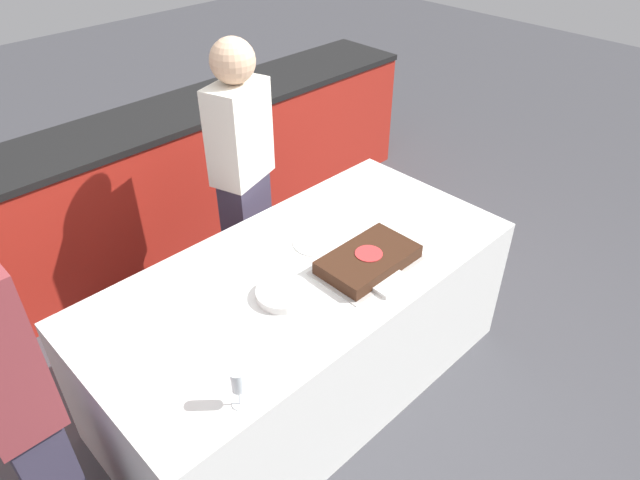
{
  "coord_description": "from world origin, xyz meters",
  "views": [
    {
      "loc": [
        -1.34,
        -1.49,
        2.35
      ],
      "look_at": [
        0.11,
        0.0,
        0.85
      ],
      "focal_mm": 32.0,
      "sensor_mm": 36.0,
      "label": 1
    }
  ],
  "objects_px": {
    "plate_stack": "(283,293)",
    "person_cutting_cake": "(243,177)",
    "wine_glass": "(238,383)",
    "person_seated_left": "(15,407)",
    "cake": "(368,260)"
  },
  "relations": [
    {
      "from": "cake",
      "to": "wine_glass",
      "type": "height_order",
      "value": "wine_glass"
    },
    {
      "from": "cake",
      "to": "person_seated_left",
      "type": "bearing_deg",
      "value": 172.41
    },
    {
      "from": "person_cutting_cake",
      "to": "person_seated_left",
      "type": "bearing_deg",
      "value": 7.96
    },
    {
      "from": "person_cutting_cake",
      "to": "wine_glass",
      "type": "bearing_deg",
      "value": 33.33
    },
    {
      "from": "wine_glass",
      "to": "cake",
      "type": "bearing_deg",
      "value": 13.02
    },
    {
      "from": "plate_stack",
      "to": "person_seated_left",
      "type": "distance_m",
      "value": 1.05
    },
    {
      "from": "wine_glass",
      "to": "person_seated_left",
      "type": "xyz_separation_m",
      "value": [
        -0.57,
        0.4,
        0.02
      ]
    },
    {
      "from": "cake",
      "to": "person_cutting_cake",
      "type": "bearing_deg",
      "value": 90.0
    },
    {
      "from": "wine_glass",
      "to": "plate_stack",
      "type": "bearing_deg",
      "value": 33.68
    },
    {
      "from": "plate_stack",
      "to": "person_seated_left",
      "type": "relative_size",
      "value": 0.14
    },
    {
      "from": "person_cutting_cake",
      "to": "person_seated_left",
      "type": "distance_m",
      "value": 1.62
    },
    {
      "from": "plate_stack",
      "to": "person_cutting_cake",
      "type": "bearing_deg",
      "value": 62.35
    },
    {
      "from": "cake",
      "to": "person_cutting_cake",
      "type": "relative_size",
      "value": 0.31
    },
    {
      "from": "person_seated_left",
      "to": "cake",
      "type": "bearing_deg",
      "value": -97.59
    },
    {
      "from": "cake",
      "to": "wine_glass",
      "type": "bearing_deg",
      "value": -166.98
    }
  ]
}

